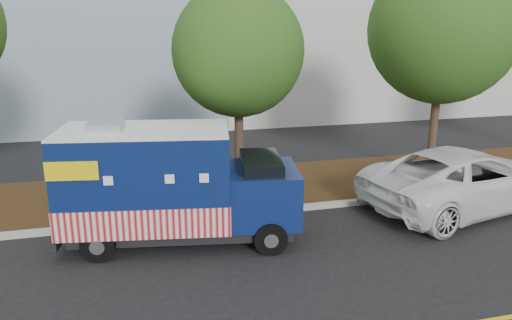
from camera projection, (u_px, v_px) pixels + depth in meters
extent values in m
plane|color=black|center=(246.00, 238.00, 12.16)|extent=(120.00, 120.00, 0.00)
cube|color=#9E9E99|center=(234.00, 214.00, 13.44)|extent=(120.00, 0.18, 0.15)
cube|color=black|center=(220.00, 189.00, 15.40)|extent=(120.00, 4.00, 0.15)
cylinder|color=#38281C|center=(239.00, 142.00, 14.58)|extent=(0.26, 0.26, 3.36)
sphere|color=#295618|center=(238.00, 51.00, 13.87)|extent=(3.70, 3.70, 3.70)
cylinder|color=#38281C|center=(434.00, 125.00, 16.01)|extent=(0.26, 0.26, 3.70)
sphere|color=#295618|center=(443.00, 29.00, 15.19)|extent=(4.56, 4.56, 4.56)
cube|color=#473828|center=(152.00, 174.00, 13.13)|extent=(0.06, 0.06, 2.40)
cube|color=black|center=(184.00, 225.00, 11.93)|extent=(5.27, 2.51, 0.25)
cube|color=#0B1B4E|center=(146.00, 177.00, 11.53)|extent=(4.08, 2.66, 2.17)
cube|color=#B50B14|center=(148.00, 208.00, 11.73)|extent=(4.13, 2.72, 0.68)
cube|color=white|center=(143.00, 130.00, 11.22)|extent=(4.08, 2.66, 0.05)
cube|color=#B7B7BA|center=(106.00, 126.00, 11.12)|extent=(0.83, 0.83, 0.20)
cube|color=#0B1B4E|center=(263.00, 193.00, 11.89)|extent=(1.92, 2.18, 1.27)
cube|color=black|center=(261.00, 169.00, 11.72)|extent=(1.18, 1.89, 0.59)
cube|color=black|center=(297.00, 209.00, 12.08)|extent=(0.36, 1.80, 0.27)
cube|color=black|center=(65.00, 228.00, 11.69)|extent=(0.49, 2.03, 0.25)
cube|color=#B7B7BA|center=(61.00, 177.00, 11.35)|extent=(0.30, 1.61, 1.72)
cube|color=#B7B7BA|center=(162.00, 162.00, 12.57)|extent=(1.61, 0.30, 0.99)
cube|color=yellow|center=(71.00, 171.00, 10.24)|extent=(1.07, 0.19, 0.41)
cube|color=yellow|center=(95.00, 146.00, 12.31)|extent=(1.07, 0.19, 0.41)
cylinder|color=black|center=(271.00, 238.00, 11.22)|extent=(0.79, 0.37, 0.76)
cylinder|color=black|center=(262.00, 209.00, 12.99)|extent=(0.79, 0.37, 0.76)
cylinder|color=black|center=(98.00, 245.00, 10.90)|extent=(0.79, 0.37, 0.76)
cylinder|color=black|center=(114.00, 213.00, 12.66)|extent=(0.79, 0.37, 0.76)
imported|color=white|center=(465.00, 179.00, 13.90)|extent=(6.58, 4.10, 1.70)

